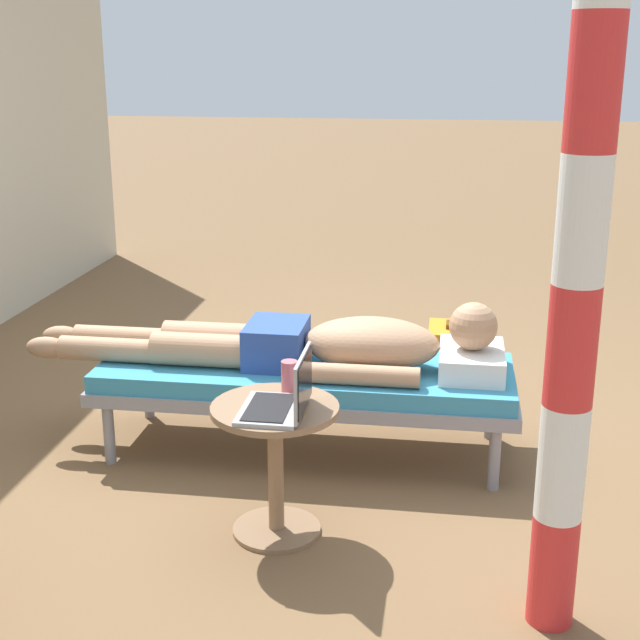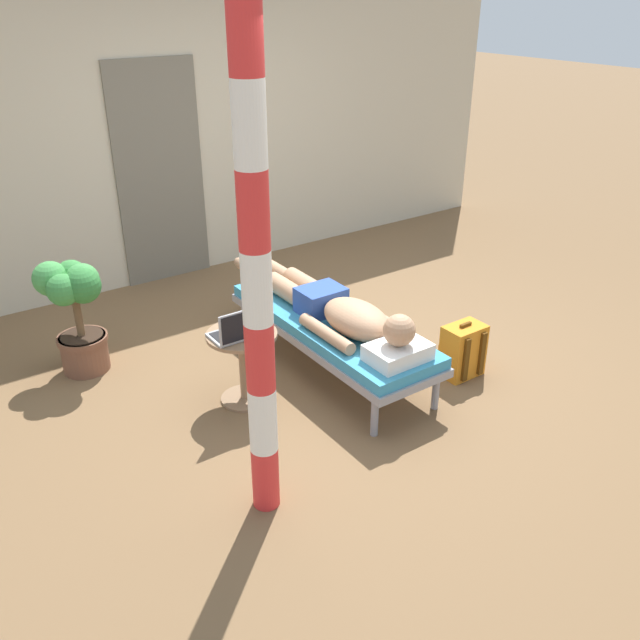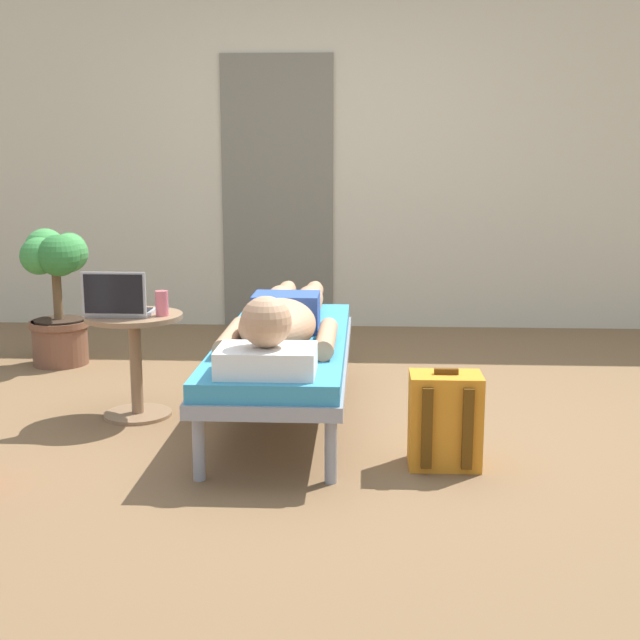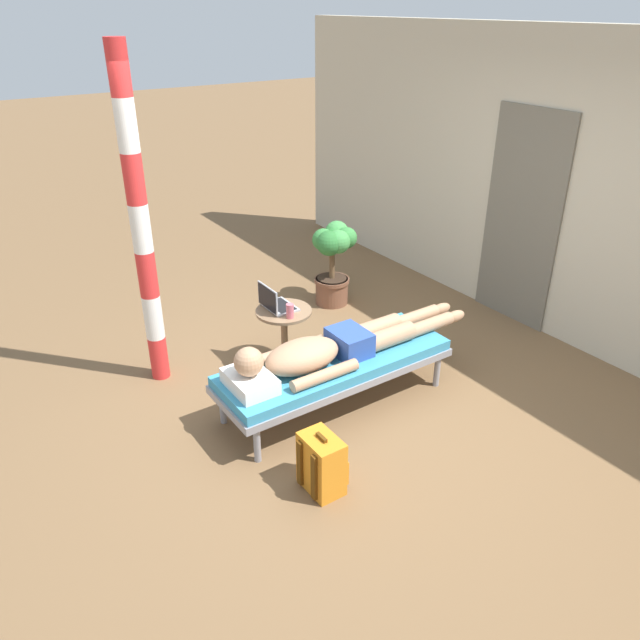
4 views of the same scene
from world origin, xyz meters
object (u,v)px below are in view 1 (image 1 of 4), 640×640
person_reclining (318,345)px  drink_glass (289,376)px  lounge_chair (306,380)px  porch_post (583,220)px  laptop (285,398)px  backpack (446,364)px  side_table (275,447)px

person_reclining → drink_glass: bearing=177.9°
lounge_chair → person_reclining: 0.18m
drink_glass → porch_post: size_ratio=0.05×
laptop → porch_post: 1.25m
person_reclining → backpack: size_ratio=5.12×
side_table → laptop: size_ratio=1.69×
lounge_chair → person_reclining: size_ratio=0.87×
laptop → backpack: bearing=-20.2°
backpack → side_table: bearing=157.4°
side_table → porch_post: bearing=-112.9°
person_reclining → side_table: bearing=176.1°
lounge_chair → drink_glass: size_ratio=15.35×
side_table → laptop: bearing=-139.5°
person_reclining → porch_post: bearing=-141.1°
laptop → porch_post: bearing=-110.8°
drink_glass → person_reclining: bearing=-2.1°
lounge_chair → backpack: 0.98m
lounge_chair → drink_glass: drink_glass is taller
person_reclining → porch_post: porch_post is taller
drink_glass → side_table: bearing=169.3°
drink_glass → porch_post: 1.34m
person_reclining → laptop: laptop is taller
person_reclining → lounge_chair: bearing=90.0°
backpack → porch_post: 2.24m
backpack → person_reclining: bearing=142.4°
laptop → drink_glass: laptop is taller
lounge_chair → porch_post: 1.82m
side_table → porch_post: size_ratio=0.20×
laptop → backpack: laptop is taller
lounge_chair → laptop: 0.84m
drink_glass → backpack: size_ratio=0.29×
person_reclining → backpack: bearing=-37.6°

